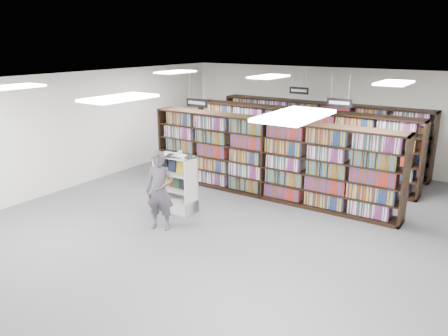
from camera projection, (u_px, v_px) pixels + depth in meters
The scene contains 19 objects.
floor at pixel (224, 221), 10.14m from camera, with size 12.00×12.00×0.00m, color #505055.
ceiling at pixel (225, 81), 9.23m from camera, with size 10.00×12.00×0.10m, color white.
wall_back at pixel (324, 116), 14.48m from camera, with size 10.00×0.10×3.20m, color white.
wall_left at pixel (77, 130), 12.33m from camera, with size 0.10×12.00×3.20m, color white.
bookshelf_row_near at pixel (266, 158), 11.44m from camera, with size 7.00×0.60×2.10m.
bookshelf_row_mid at pixel (298, 144), 13.04m from camera, with size 7.00×0.60×2.10m.
bookshelf_row_far at pixel (320, 134), 14.40m from camera, with size 7.00×0.60×2.10m.
aisle_sign_left at pixel (197, 102), 11.02m from camera, with size 0.65×0.02×0.80m.
aisle_sign_right at pixel (339, 102), 11.03m from camera, with size 0.65×0.02×0.80m.
aisle_sign_center at pixel (299, 90), 13.69m from camera, with size 0.65×0.02×0.80m.
troffer_front_left at pixel (10, 87), 8.44m from camera, with size 0.60×1.20×0.04m, color white.
troffer_front_center at pixel (119, 98), 6.85m from camera, with size 0.60×1.20×0.04m, color white.
troffer_front_right at pixel (295, 116), 5.26m from camera, with size 0.60×1.20×0.04m, color white.
troffer_back_left at pixel (175, 72), 12.43m from camera, with size 0.60×1.20×0.04m, color white.
troffer_back_center at pixel (269, 77), 10.85m from camera, with size 0.60×1.20×0.04m, color white.
troffer_back_right at pixel (394, 83), 9.26m from camera, with size 0.60×1.20×0.04m, color white.
endcap_display at pixel (177, 192), 10.67m from camera, with size 1.00×0.50×1.40m.
open_book at pixel (179, 155), 10.29m from camera, with size 0.71×0.56×0.13m.
shopper at pixel (160, 191), 9.49m from camera, with size 0.64×0.42×1.76m, color #4D4953.
Camera 1 is at (5.17, -7.83, 4.04)m, focal length 35.00 mm.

